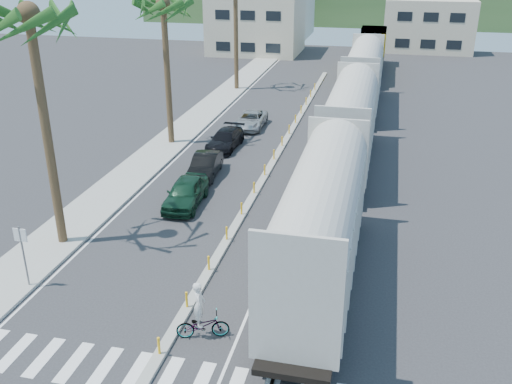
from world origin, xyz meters
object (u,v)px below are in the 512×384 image
cyclist (202,320)px  car_lead (186,192)px  car_second (205,165)px  street_sign (22,248)px

cyclist → car_lead: bearing=4.6°
car_lead → car_second: size_ratio=1.04×
street_sign → car_lead: street_sign is taller
street_sign → car_second: (3.52, 14.31, -1.24)m
car_lead → cyclist: cyclist is taller
car_lead → car_second: car_lead is taller
car_lead → car_second: 4.55m
car_lead → cyclist: size_ratio=1.94×
street_sign → car_second: 14.79m
street_sign → cyclist: bearing=-10.3°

